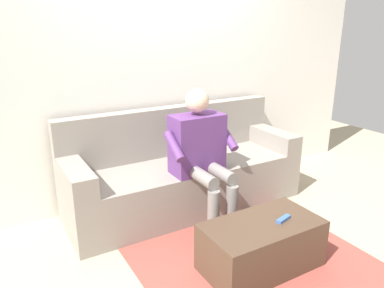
% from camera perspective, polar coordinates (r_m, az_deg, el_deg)
% --- Properties ---
extents(ground_plane, '(8.00, 8.00, 0.00)m').
position_cam_1_polar(ground_plane, '(3.21, 5.18, -14.22)').
color(ground_plane, tan).
extents(back_wall, '(5.03, 0.06, 2.75)m').
position_cam_1_polar(back_wall, '(3.70, -4.54, 12.76)').
color(back_wall, silver).
rests_on(back_wall, ground).
extents(couch, '(2.26, 0.74, 0.94)m').
position_cam_1_polar(couch, '(3.60, -1.25, -4.72)').
color(couch, gray).
rests_on(couch, ground).
extents(coffee_table, '(0.86, 0.46, 0.36)m').
position_cam_1_polar(coffee_table, '(2.83, 10.55, -15.00)').
color(coffee_table, '#4C3828').
rests_on(coffee_table, ground).
extents(person_solo_seated, '(0.60, 0.59, 1.20)m').
position_cam_1_polar(person_solo_seated, '(3.17, 1.39, -0.91)').
color(person_solo_seated, '#5B3370').
rests_on(person_solo_seated, ground).
extents(remote_blue, '(0.14, 0.07, 0.02)m').
position_cam_1_polar(remote_blue, '(2.79, 13.85, -11.09)').
color(remote_blue, '#3860B7').
rests_on(remote_blue, coffee_table).
extents(floor_rug, '(1.66, 1.77, 0.01)m').
position_cam_1_polar(floor_rug, '(3.02, 8.42, -16.55)').
color(floor_rug, '#9E473D').
rests_on(floor_rug, ground).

